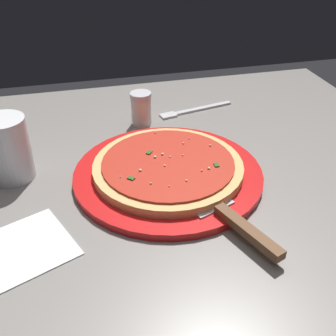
{
  "coord_description": "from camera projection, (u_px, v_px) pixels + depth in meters",
  "views": [
    {
      "loc": [
        -0.2,
        -0.61,
        1.2
      ],
      "look_at": [
        -0.05,
        -0.01,
        0.79
      ],
      "focal_mm": 44.28,
      "sensor_mm": 36.0,
      "label": 1
    }
  ],
  "objects": [
    {
      "name": "serving_plate",
      "position": [
        168.0,
        174.0,
        0.75
      ],
      "size": [
        0.34,
        0.34,
        0.01
      ],
      "primitive_type": "cylinder",
      "color": "red",
      "rests_on": "restaurant_table"
    },
    {
      "name": "napkin_folded_right",
      "position": [
        15.0,
        252.0,
        0.59
      ],
      "size": [
        0.19,
        0.18,
        0.0
      ],
      "primitive_type": "cube",
      "rotation": [
        0.0,
        0.0,
        0.4
      ],
      "color": "white",
      "rests_on": "restaurant_table"
    },
    {
      "name": "restaurant_table",
      "position": [
        189.0,
        228.0,
        0.85
      ],
      "size": [
        0.97,
        0.88,
        0.77
      ],
      "color": "black",
      "rests_on": "ground_plane"
    },
    {
      "name": "pizza",
      "position": [
        168.0,
        167.0,
        0.74
      ],
      "size": [
        0.27,
        0.27,
        0.02
      ],
      "color": "#DBB26B",
      "rests_on": "serving_plate"
    },
    {
      "name": "fork",
      "position": [
        192.0,
        110.0,
        0.98
      ],
      "size": [
        0.19,
        0.06,
        0.0
      ],
      "color": "silver",
      "rests_on": "restaurant_table"
    },
    {
      "name": "pizza_server",
      "position": [
        229.0,
        217.0,
        0.63
      ],
      "size": [
        0.12,
        0.22,
        0.01
      ],
      "color": "silver",
      "rests_on": "serving_plate"
    },
    {
      "name": "cup_tall_drink",
      "position": [
        8.0,
        149.0,
        0.72
      ],
      "size": [
        0.08,
        0.08,
        0.12
      ],
      "primitive_type": "cylinder",
      "color": "silver",
      "rests_on": "restaurant_table"
    },
    {
      "name": "parmesan_shaker",
      "position": [
        141.0,
        108.0,
        0.91
      ],
      "size": [
        0.05,
        0.05,
        0.07
      ],
      "color": "silver",
      "rests_on": "restaurant_table"
    }
  ]
}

